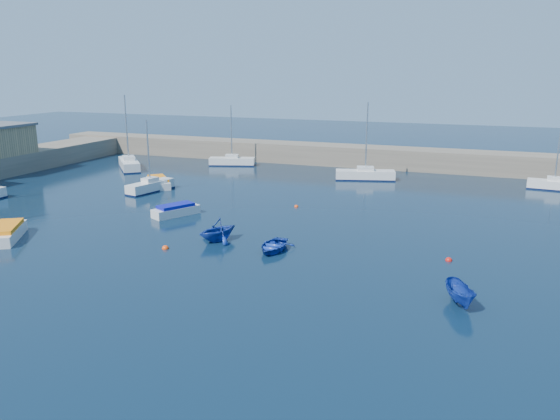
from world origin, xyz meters
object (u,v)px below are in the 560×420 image
(dinghy_center, at_px, (273,246))
(motorboat_0, at_px, (6,232))
(sailboat_6, at_px, (365,175))
(dinghy_left, at_px, (217,230))
(sailboat_4, at_px, (129,164))
(sailboat_3, at_px, (150,186))
(motorboat_2, at_px, (158,182))
(dinghy_right, at_px, (460,295))
(sailboat_5, at_px, (232,161))
(motorboat_1, at_px, (176,210))
(sailboat_7, at_px, (554,185))

(dinghy_center, bearing_deg, motorboat_0, -166.64)
(sailboat_6, bearing_deg, dinghy_left, 153.05)
(sailboat_4, distance_m, motorboat_0, 30.23)
(sailboat_3, bearing_deg, sailboat_6, 48.81)
(motorboat_2, bearing_deg, dinghy_right, -75.66)
(sailboat_6, height_order, dinghy_center, sailboat_6)
(sailboat_6, bearing_deg, sailboat_5, 63.84)
(sailboat_5, xyz_separation_m, motorboat_1, (6.62, -25.33, -0.10))
(sailboat_4, bearing_deg, dinghy_center, -80.96)
(motorboat_1, relative_size, dinghy_center, 1.27)
(sailboat_3, xyz_separation_m, motorboat_1, (7.65, -7.55, -0.11))
(sailboat_7, relative_size, motorboat_1, 1.61)
(motorboat_2, height_order, dinghy_center, motorboat_2)
(sailboat_5, height_order, dinghy_center, sailboat_5)
(sailboat_3, xyz_separation_m, sailboat_5, (1.03, 17.77, -0.01))
(dinghy_left, bearing_deg, motorboat_1, 167.35)
(sailboat_4, bearing_deg, sailboat_7, -35.57)
(sailboat_6, height_order, motorboat_0, sailboat_6)
(motorboat_0, xyz_separation_m, dinghy_center, (19.90, 4.57, -0.18))
(sailboat_7, xyz_separation_m, motorboat_2, (-40.55, -13.39, -0.08))
(motorboat_1, distance_m, dinghy_left, 8.65)
(dinghy_left, xyz_separation_m, dinghy_right, (17.63, -5.66, -0.28))
(sailboat_3, height_order, sailboat_6, sailboat_6)
(sailboat_5, distance_m, sailboat_6, 19.13)
(sailboat_5, height_order, dinghy_left, sailboat_5)
(sailboat_4, xyz_separation_m, motorboat_0, (9.53, -28.69, -0.13))
(sailboat_6, bearing_deg, sailboat_7, -101.34)
(sailboat_3, relative_size, dinghy_right, 2.43)
(motorboat_2, distance_m, dinghy_center, 25.51)
(sailboat_3, relative_size, sailboat_6, 0.84)
(sailboat_6, height_order, sailboat_7, sailboat_6)
(motorboat_0, relative_size, dinghy_right, 1.71)
(motorboat_0, distance_m, motorboat_2, 20.61)
(motorboat_1, height_order, dinghy_left, dinghy_left)
(sailboat_4, bearing_deg, sailboat_5, -8.94)
(dinghy_center, distance_m, dinghy_right, 13.82)
(dinghy_center, bearing_deg, motorboat_1, 152.93)
(sailboat_5, relative_size, dinghy_center, 2.31)
(sailboat_4, relative_size, motorboat_2, 1.89)
(sailboat_4, height_order, dinghy_center, sailboat_4)
(dinghy_center, bearing_deg, sailboat_5, 120.52)
(motorboat_0, xyz_separation_m, dinghy_right, (32.79, -0.41, 0.06))
(sailboat_7, bearing_deg, sailboat_6, 99.95)
(sailboat_3, distance_m, motorboat_2, 2.56)
(sailboat_5, distance_m, dinghy_center, 36.22)
(sailboat_5, height_order, sailboat_7, sailboat_5)
(sailboat_7, relative_size, motorboat_0, 1.34)
(sailboat_5, height_order, dinghy_right, sailboat_5)
(motorboat_1, distance_m, dinghy_center, 13.02)
(sailboat_7, xyz_separation_m, dinghy_left, (-25.45, -28.75, 0.30))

